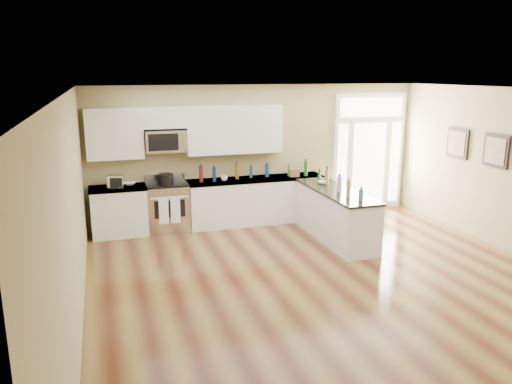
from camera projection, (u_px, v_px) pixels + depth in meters
ground at (345, 294)px, 7.01m from camera, size 8.00×8.00×0.00m
room_shell at (351, 175)px, 6.60m from camera, size 8.00×8.00×8.00m
back_cabinet_left at (120, 212)px, 9.49m from camera, size 1.10×0.66×0.94m
back_cabinet_right at (256, 202)px, 10.28m from camera, size 2.85×0.66×0.94m
peninsula_cabinet at (335, 216)px, 9.25m from camera, size 0.69×2.32×0.94m
upper_cabinet_left at (114, 134)px, 9.28m from camera, size 1.04×0.33×0.95m
upper_cabinet_right at (234, 130)px, 9.95m from camera, size 1.94×0.33×0.95m
upper_cabinet_short at (164, 118)px, 9.48m from camera, size 0.82×0.33×0.40m
microwave at (165, 141)px, 9.55m from camera, size 0.78×0.41×0.42m
entry_door at (368, 152)px, 11.11m from camera, size 1.70×0.10×2.60m
wall_art_near at (457, 143)px, 9.65m from camera, size 0.05×0.58×0.58m
wall_art_far at (496, 151)px, 8.73m from camera, size 0.05×0.58×0.58m
kitchen_range at (168, 207)px, 9.74m from camera, size 0.79×0.70×1.08m
stockpot at (166, 179)px, 9.50m from camera, size 0.36×0.36×0.23m
toaster_oven at (116, 181)px, 9.27m from camera, size 0.32×0.27×0.24m
cardboard_box at (294, 173)px, 10.30m from camera, size 0.21×0.17×0.16m
bowl_left at (130, 184)px, 9.53m from camera, size 0.27×0.27×0.05m
bowl_peninsula at (323, 182)px, 9.62m from camera, size 0.22×0.22×0.06m
cup_counter at (224, 178)px, 9.89m from camera, size 0.15×0.15×0.10m
counter_bottles at (288, 176)px, 9.65m from camera, size 2.42×2.44×0.32m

